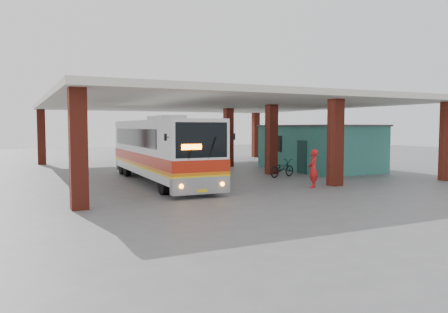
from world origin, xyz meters
TOP-DOWN VIEW (x-y plane):
  - ground at (0.00, 0.00)m, footprint 90.00×90.00m
  - brick_columns at (1.43, 5.00)m, footprint 20.10×21.60m
  - canopy_roof at (0.50, 6.50)m, footprint 21.00×23.00m
  - shop_building at (7.49, 4.00)m, footprint 5.20×8.20m
  - coach_bus at (-4.49, 2.09)m, footprint 2.89×12.20m
  - motorcycle at (2.70, 1.33)m, footprint 2.09×1.20m
  - pedestrian at (1.53, -3.13)m, footprint 0.81×0.78m
  - red_chair at (4.92, 5.86)m, footprint 0.50×0.50m

SIDE VIEW (x-z plane):
  - ground at x=0.00m, z-range 0.00..0.00m
  - red_chair at x=4.92m, z-range -0.03..0.71m
  - motorcycle at x=2.70m, z-range 0.00..1.04m
  - pedestrian at x=1.53m, z-range 0.00..1.87m
  - shop_building at x=7.49m, z-range 0.01..3.12m
  - coach_bus at x=-4.49m, z-range -0.01..3.52m
  - brick_columns at x=1.43m, z-range 0.00..4.35m
  - canopy_roof at x=0.50m, z-range 4.35..4.65m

